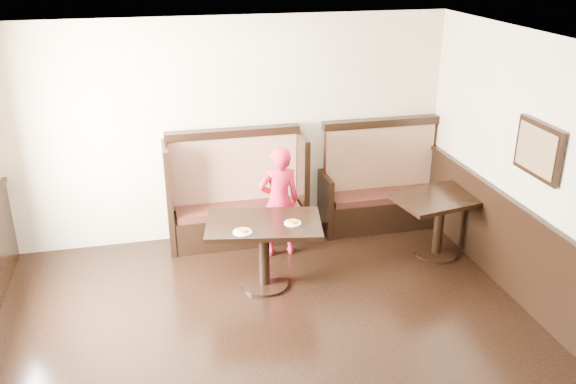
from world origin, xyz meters
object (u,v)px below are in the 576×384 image
object	(u,v)px
booth_main	(237,201)
table_neighbor	(440,211)
booth_neighbor	(380,191)
child	(279,202)
table_main	(264,237)

from	to	relation	value
booth_main	table_neighbor	distance (m)	2.53
booth_neighbor	table_neighbor	distance (m)	1.05
booth_neighbor	booth_main	bearing A→B (deg)	179.95
table_neighbor	child	world-z (taller)	child
table_neighbor	child	bearing A→B (deg)	155.86
booth_main	table_main	world-z (taller)	booth_main
table_main	table_neighbor	distance (m)	2.22
booth_neighbor	table_main	size ratio (longest dim) A/B	1.21
booth_main	table_main	xyz separation A→B (m)	(0.12, -1.21, 0.08)
table_neighbor	table_main	bearing A→B (deg)	175.68
table_main	child	bearing A→B (deg)	75.60
booth_neighbor	table_main	xyz separation A→B (m)	(-1.83, -1.21, 0.12)
child	booth_main	bearing A→B (deg)	-52.26
booth_main	child	xyz separation A→B (m)	(0.44, -0.52, 0.17)
booth_main	child	world-z (taller)	booth_main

